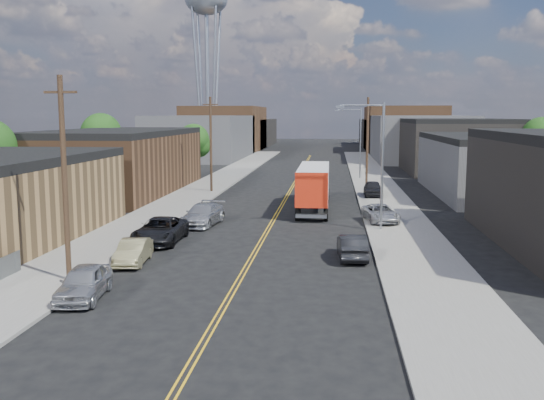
% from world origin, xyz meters
% --- Properties ---
extents(ground, '(260.00, 260.00, 0.00)m').
position_xyz_m(ground, '(0.00, 60.00, 0.00)').
color(ground, black).
rests_on(ground, ground).
extents(centerline, '(0.32, 120.00, 0.01)m').
position_xyz_m(centerline, '(0.00, 45.00, 0.01)').
color(centerline, gold).
rests_on(centerline, ground).
extents(sidewalk_left, '(5.00, 140.00, 0.15)m').
position_xyz_m(sidewalk_left, '(-9.50, 45.00, 0.07)').
color(sidewalk_left, slate).
rests_on(sidewalk_left, ground).
extents(sidewalk_right, '(5.00, 140.00, 0.15)m').
position_xyz_m(sidewalk_right, '(9.50, 45.00, 0.07)').
color(sidewalk_right, slate).
rests_on(sidewalk_right, ground).
extents(warehouse_brown, '(12.00, 26.00, 6.60)m').
position_xyz_m(warehouse_brown, '(-18.00, 44.00, 3.30)').
color(warehouse_brown, '#523521').
rests_on(warehouse_brown, ground).
extents(industrial_right_b, '(14.00, 24.00, 6.10)m').
position_xyz_m(industrial_right_b, '(22.00, 46.00, 3.05)').
color(industrial_right_b, '#38383A').
rests_on(industrial_right_b, ground).
extents(industrial_right_c, '(14.00, 22.00, 7.60)m').
position_xyz_m(industrial_right_c, '(22.00, 72.00, 3.80)').
color(industrial_right_c, black).
rests_on(industrial_right_c, ground).
extents(skyline_left_a, '(16.00, 30.00, 8.00)m').
position_xyz_m(skyline_left_a, '(-20.00, 95.00, 4.00)').
color(skyline_left_a, '#38383A').
rests_on(skyline_left_a, ground).
extents(skyline_right_a, '(16.00, 30.00, 8.00)m').
position_xyz_m(skyline_right_a, '(20.00, 95.00, 4.00)').
color(skyline_right_a, '#38383A').
rests_on(skyline_right_a, ground).
extents(skyline_left_b, '(16.00, 26.00, 10.00)m').
position_xyz_m(skyline_left_b, '(-20.00, 120.00, 5.00)').
color(skyline_left_b, '#523521').
rests_on(skyline_left_b, ground).
extents(skyline_right_b, '(16.00, 26.00, 10.00)m').
position_xyz_m(skyline_right_b, '(20.00, 120.00, 5.00)').
color(skyline_right_b, '#523521').
rests_on(skyline_right_b, ground).
extents(skyline_left_c, '(16.00, 40.00, 7.00)m').
position_xyz_m(skyline_left_c, '(-20.00, 140.00, 3.50)').
color(skyline_left_c, black).
rests_on(skyline_left_c, ground).
extents(skyline_right_c, '(16.00, 40.00, 7.00)m').
position_xyz_m(skyline_right_c, '(20.00, 140.00, 3.50)').
color(skyline_right_c, black).
rests_on(skyline_right_c, ground).
extents(water_tower, '(9.00, 9.00, 36.90)m').
position_xyz_m(water_tower, '(-22.00, 110.00, 30.65)').
color(water_tower, gray).
rests_on(water_tower, ground).
extents(streetlight_near, '(3.39, 0.25, 9.00)m').
position_xyz_m(streetlight_near, '(7.60, 25.00, 5.33)').
color(streetlight_near, gray).
rests_on(streetlight_near, ground).
extents(streetlight_far, '(3.39, 0.25, 9.00)m').
position_xyz_m(streetlight_far, '(7.60, 60.00, 5.33)').
color(streetlight_far, gray).
rests_on(streetlight_far, ground).
extents(utility_pole_left_near, '(1.60, 0.26, 10.00)m').
position_xyz_m(utility_pole_left_near, '(-8.20, 10.00, 5.14)').
color(utility_pole_left_near, black).
rests_on(utility_pole_left_near, ground).
extents(utility_pole_left_far, '(1.60, 0.26, 10.00)m').
position_xyz_m(utility_pole_left_far, '(-8.20, 45.00, 5.14)').
color(utility_pole_left_far, black).
rests_on(utility_pole_left_far, ground).
extents(utility_pole_right, '(1.60, 0.26, 10.00)m').
position_xyz_m(utility_pole_right, '(8.20, 48.00, 5.14)').
color(utility_pole_right, black).
rests_on(utility_pole_right, ground).
extents(tree_left_mid, '(5.10, 5.04, 8.37)m').
position_xyz_m(tree_left_mid, '(-23.94, 55.00, 5.48)').
color(tree_left_mid, black).
rests_on(tree_left_mid, ground).
extents(tree_left_far, '(4.35, 4.20, 6.97)m').
position_xyz_m(tree_left_far, '(-13.94, 62.00, 4.57)').
color(tree_left_far, black).
rests_on(tree_left_far, ground).
extents(tree_right_far, '(4.85, 4.76, 7.91)m').
position_xyz_m(tree_right_far, '(30.06, 60.00, 5.18)').
color(tree_right_far, black).
rests_on(tree_right_far, ground).
extents(semi_truck, '(2.53, 14.64, 3.83)m').
position_xyz_m(semi_truck, '(2.98, 34.98, 2.18)').
color(semi_truck, silver).
rests_on(semi_truck, ground).
extents(car_left_a, '(2.24, 4.58, 1.50)m').
position_xyz_m(car_left_a, '(-6.40, 7.53, 0.75)').
color(car_left_a, '#A3A5A8').
rests_on(car_left_a, ground).
extents(car_left_b, '(1.78, 4.18, 1.34)m').
position_xyz_m(car_left_b, '(-6.32, 14.02, 0.67)').
color(car_left_b, '#79734F').
rests_on(car_left_b, ground).
extents(car_left_c, '(2.68, 5.76, 1.60)m').
position_xyz_m(car_left_c, '(-6.40, 19.56, 0.80)').
color(car_left_c, black).
rests_on(car_left_c, ground).
extents(car_left_d, '(2.85, 5.70, 1.59)m').
position_xyz_m(car_left_d, '(-5.00, 26.00, 0.79)').
color(car_left_d, '#9C9EA1').
rests_on(car_left_d, ground).
extents(car_right_oncoming, '(1.76, 4.42, 1.43)m').
position_xyz_m(car_right_oncoming, '(5.72, 16.40, 0.71)').
color(car_right_oncoming, black).
rests_on(car_right_oncoming, ground).
extents(car_right_lot_a, '(2.91, 4.95, 1.29)m').
position_xyz_m(car_right_lot_a, '(8.20, 28.00, 0.80)').
color(car_right_lot_a, '#B1B3B7').
rests_on(car_right_lot_a, sidewalk_right).
extents(car_right_lot_c, '(1.79, 4.39, 1.49)m').
position_xyz_m(car_right_lot_c, '(8.56, 42.70, 0.90)').
color(car_right_lot_c, black).
rests_on(car_right_lot_c, sidewalk_right).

